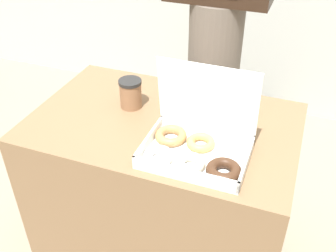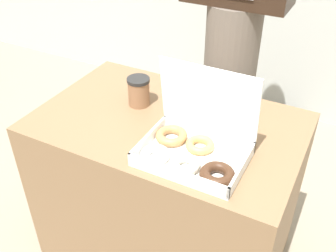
% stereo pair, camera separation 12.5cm
% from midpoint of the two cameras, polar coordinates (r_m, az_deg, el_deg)
% --- Properties ---
extents(ground_plane, '(14.00, 14.00, 0.00)m').
position_cam_midpoint_polar(ground_plane, '(1.89, 1.96, -17.50)').
color(ground_plane, gray).
extents(table, '(0.95, 0.61, 0.71)m').
position_cam_midpoint_polar(table, '(1.62, 2.21, -9.78)').
color(table, brown).
rests_on(table, ground_plane).
extents(donut_box, '(0.35, 0.25, 0.28)m').
position_cam_midpoint_polar(donut_box, '(1.21, 6.51, -3.00)').
color(donut_box, white).
rests_on(donut_box, table).
extents(coffee_cup, '(0.08, 0.08, 0.11)m').
position_cam_midpoint_polar(coffee_cup, '(1.46, -1.83, 4.98)').
color(coffee_cup, '#8C6042').
rests_on(coffee_cup, table).
extents(person_customer, '(0.43, 0.24, 1.84)m').
position_cam_midpoint_polar(person_customer, '(1.69, 12.06, 16.71)').
color(person_customer, '#665B51').
rests_on(person_customer, ground_plane).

